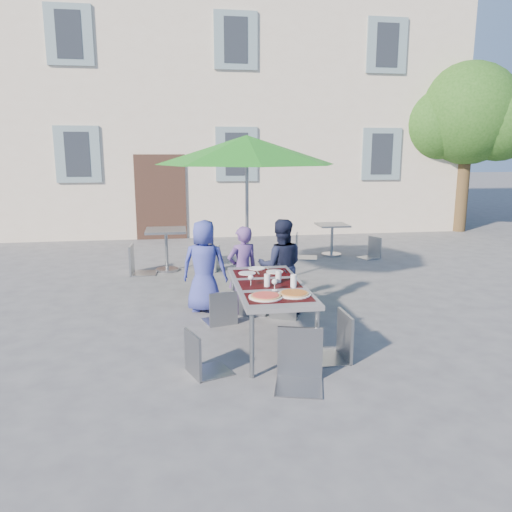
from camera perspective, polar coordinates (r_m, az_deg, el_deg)
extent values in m
plane|color=#4B4B4E|center=(6.40, 5.90, -9.05)|extent=(90.00, 90.00, 0.00)
cube|color=beige|center=(17.39, -3.89, 15.91)|extent=(13.00, 8.00, 7.00)
cube|color=maroon|center=(17.97, -4.07, 27.11)|extent=(13.60, 8.20, 8.20)
cube|color=#39231B|center=(13.30, -10.84, 6.60)|extent=(1.30, 0.06, 2.20)
cube|color=gray|center=(13.47, -19.71, 10.88)|extent=(1.10, 0.06, 1.40)
cube|color=#262B33|center=(13.45, -19.73, 10.88)|extent=(0.60, 0.04, 1.10)
cube|color=gray|center=(13.74, -20.60, 22.61)|extent=(1.10, 0.06, 1.40)
cube|color=#262B33|center=(13.72, -20.61, 22.63)|extent=(0.60, 0.04, 1.10)
cube|color=gray|center=(13.34, -2.24, 11.55)|extent=(1.10, 0.06, 1.40)
cube|color=#262B33|center=(13.32, -2.22, 11.55)|extent=(0.60, 0.04, 1.10)
cube|color=gray|center=(13.61, -2.34, 23.42)|extent=(1.10, 0.06, 1.40)
cube|color=#262B33|center=(13.59, -2.33, 23.44)|extent=(0.60, 0.04, 1.10)
cube|color=gray|center=(14.37, 14.14, 11.23)|extent=(1.10, 0.06, 1.40)
cube|color=#262B33|center=(14.35, 14.17, 11.23)|extent=(0.60, 0.04, 1.10)
cube|color=gray|center=(14.62, 14.74, 22.26)|extent=(1.10, 0.06, 1.40)
cube|color=#262B33|center=(14.60, 14.77, 22.27)|extent=(0.60, 0.04, 1.10)
cylinder|color=#4C3920|center=(15.56, 22.53, 7.77)|extent=(0.36, 0.36, 2.80)
sphere|color=#1B4813|center=(15.57, 23.10, 14.74)|extent=(2.80, 2.80, 2.80)
sphere|color=#1B4813|center=(15.41, 19.81, 13.90)|extent=(2.00, 2.00, 2.00)
sphere|color=#1B4813|center=(15.60, 26.08, 13.75)|extent=(2.20, 2.20, 2.20)
sphere|color=#1B4813|center=(16.22, 22.73, 16.40)|extent=(1.80, 1.80, 1.80)
cube|color=#494A4F|center=(5.88, 1.56, -3.47)|extent=(0.80, 1.85, 0.05)
cylinder|color=gray|center=(5.14, -0.47, -10.20)|extent=(0.05, 0.05, 0.70)
cylinder|color=gray|center=(5.28, 6.96, -9.69)|extent=(0.05, 0.05, 0.70)
cylinder|color=gray|center=(6.76, -2.63, -4.72)|extent=(0.05, 0.05, 0.70)
cylinder|color=gray|center=(6.87, 3.03, -4.47)|extent=(0.05, 0.05, 0.70)
cube|color=black|center=(5.36, 2.64, -4.72)|extent=(0.70, 0.42, 0.01)
cube|color=black|center=(5.88, 1.57, -3.20)|extent=(0.70, 0.42, 0.01)
cube|color=black|center=(6.40, 0.67, -1.93)|extent=(0.70, 0.42, 0.01)
cylinder|color=white|center=(5.33, 1.11, -4.69)|extent=(0.37, 0.37, 0.01)
cylinder|color=tan|center=(5.33, 1.11, -4.57)|extent=(0.33, 0.33, 0.01)
cylinder|color=#B01C11|center=(5.33, 1.11, -4.48)|extent=(0.28, 0.28, 0.01)
cylinder|color=white|center=(5.44, 4.38, -4.38)|extent=(0.36, 0.36, 0.01)
cylinder|color=tan|center=(5.44, 4.38, -4.26)|extent=(0.32, 0.32, 0.01)
cylinder|color=#982B0A|center=(5.43, 4.38, -4.18)|extent=(0.28, 0.28, 0.01)
cylinder|color=silver|center=(5.75, 1.28, -2.81)|extent=(0.07, 0.07, 0.15)
cylinder|color=silver|center=(5.93, 2.58, -2.35)|extent=(0.07, 0.07, 0.15)
cylinder|color=silver|center=(5.73, 4.31, -2.88)|extent=(0.07, 0.07, 0.15)
cylinder|color=silver|center=(5.80, -0.60, -3.42)|extent=(0.06, 0.06, 0.00)
cylinder|color=silver|center=(5.79, -0.60, -3.05)|extent=(0.01, 0.01, 0.08)
sphere|color=silver|center=(5.77, -0.60, -2.48)|extent=(0.06, 0.06, 0.06)
cylinder|color=silver|center=(5.62, 2.13, -3.91)|extent=(0.06, 0.06, 0.00)
cylinder|color=silver|center=(5.61, 2.13, -3.54)|extent=(0.01, 0.01, 0.08)
sphere|color=silver|center=(5.60, 2.13, -2.95)|extent=(0.06, 0.06, 0.06)
cylinder|color=white|center=(6.35, -1.02, -1.97)|extent=(0.22, 0.22, 0.01)
cube|color=#A2A4AA|center=(6.37, 0.23, -1.94)|extent=(0.02, 0.18, 0.00)
cylinder|color=white|center=(6.43, 2.15, -1.81)|extent=(0.22, 0.22, 0.01)
cube|color=#A2A4AA|center=(6.46, 3.37, -1.78)|extent=(0.02, 0.18, 0.00)
cylinder|color=white|center=(6.61, 0.07, -1.42)|extent=(0.22, 0.22, 0.01)
cube|color=#A2A4AA|center=(6.63, 1.27, -1.39)|extent=(0.02, 0.18, 0.00)
imported|color=#363F96|center=(7.18, -5.93, -1.16)|extent=(0.74, 0.57, 1.34)
imported|color=#593C7A|center=(7.05, -1.54, -1.66)|extent=(0.53, 0.43, 1.26)
imported|color=#161B32|center=(7.11, 2.85, -1.17)|extent=(0.70, 0.46, 1.35)
cube|color=gray|center=(6.77, -4.29, -4.13)|extent=(0.48, 0.48, 0.03)
cube|color=gray|center=(6.54, -3.77, -2.58)|extent=(0.38, 0.13, 0.47)
cylinder|color=gray|center=(7.03, -3.43, -5.31)|extent=(0.02, 0.02, 0.41)
cylinder|color=gray|center=(6.93, -6.04, -5.62)|extent=(0.02, 0.02, 0.41)
cylinder|color=gray|center=(6.73, -2.43, -6.09)|extent=(0.02, 0.02, 0.41)
cylinder|color=gray|center=(6.63, -5.15, -6.43)|extent=(0.02, 0.02, 0.41)
cube|color=gray|center=(7.13, -0.31, -3.38)|extent=(0.46, 0.46, 0.03)
cube|color=gray|center=(6.90, -0.47, -1.97)|extent=(0.37, 0.12, 0.45)
cylinder|color=gray|center=(7.33, 1.08, -4.64)|extent=(0.02, 0.02, 0.40)
cylinder|color=gray|center=(7.36, -1.44, -4.57)|extent=(0.02, 0.02, 0.40)
cylinder|color=gray|center=(7.02, 0.87, -5.39)|extent=(0.02, 0.02, 0.40)
cylinder|color=gray|center=(7.05, -1.76, -5.31)|extent=(0.02, 0.02, 0.40)
cube|color=gray|center=(7.01, 3.43, -3.64)|extent=(0.50, 0.50, 0.03)
cube|color=gray|center=(6.78, 3.14, -2.19)|extent=(0.36, 0.18, 0.45)
cylinder|color=gray|center=(7.19, 4.96, -4.99)|extent=(0.02, 0.02, 0.40)
cylinder|color=gray|center=(7.25, 2.41, -4.81)|extent=(0.02, 0.02, 0.40)
cylinder|color=gray|center=(6.88, 4.47, -5.76)|extent=(0.02, 0.02, 0.40)
cylinder|color=gray|center=(6.95, 1.81, -5.56)|extent=(0.02, 0.02, 0.40)
cube|color=gray|center=(5.26, -5.37, -8.88)|extent=(0.51, 0.51, 0.03)
cube|color=gray|center=(5.11, -7.35, -6.76)|extent=(0.16, 0.38, 0.47)
cylinder|color=gray|center=(5.26, -2.84, -11.36)|extent=(0.02, 0.02, 0.41)
cylinder|color=gray|center=(5.55, -4.43, -10.14)|extent=(0.02, 0.02, 0.41)
cylinder|color=gray|center=(5.13, -6.29, -12.04)|extent=(0.02, 0.02, 0.41)
cylinder|color=gray|center=(5.42, -7.73, -10.74)|extent=(0.02, 0.02, 0.41)
cube|color=gray|center=(5.59, 8.15, -7.10)|extent=(0.46, 0.46, 0.03)
cube|color=gray|center=(5.58, 10.30, -4.36)|extent=(0.04, 0.45, 0.53)
cylinder|color=gray|center=(5.79, 5.66, -8.92)|extent=(0.02, 0.02, 0.47)
cylinder|color=gray|center=(5.45, 6.80, -10.31)|extent=(0.02, 0.02, 0.47)
cylinder|color=gray|center=(5.90, 9.26, -8.61)|extent=(0.02, 0.02, 0.47)
cylinder|color=gray|center=(5.57, 10.60, -9.93)|extent=(0.02, 0.02, 0.47)
cube|color=slate|center=(4.90, 5.02, -9.59)|extent=(0.56, 0.56, 0.03)
cube|color=slate|center=(5.02, 5.14, -5.78)|extent=(0.45, 0.15, 0.55)
cylinder|color=slate|center=(4.83, 2.50, -13.15)|extent=(0.02, 0.02, 0.48)
cylinder|color=slate|center=(4.82, 7.29, -13.29)|extent=(0.02, 0.02, 0.48)
cylinder|color=slate|center=(5.19, 2.81, -11.32)|extent=(0.02, 0.02, 0.48)
cylinder|color=slate|center=(5.18, 7.25, -11.44)|extent=(0.02, 0.02, 0.48)
cylinder|color=#A2A4AA|center=(8.45, -1.00, -3.41)|extent=(0.50, 0.50, 0.10)
cylinder|color=gray|center=(8.22, -1.03, 4.18)|extent=(0.06, 0.06, 2.35)
cone|color=#1C791A|center=(8.15, -1.06, 12.05)|extent=(2.92, 2.92, 0.46)
cylinder|color=#A2A4AA|center=(9.86, -10.10, -1.54)|extent=(0.44, 0.44, 0.04)
cylinder|color=gray|center=(9.78, -10.18, 0.51)|extent=(0.06, 0.06, 0.76)
cube|color=gray|center=(9.71, -10.27, 2.90)|extent=(0.76, 0.76, 0.04)
cube|color=gray|center=(9.61, -12.78, 0.92)|extent=(0.50, 0.50, 0.03)
cube|color=gray|center=(9.59, -14.18, 2.53)|extent=(0.06, 0.47, 0.56)
cylinder|color=gray|center=(9.44, -11.66, -0.81)|extent=(0.02, 0.02, 0.49)
cylinder|color=gray|center=(9.83, -11.41, -0.29)|extent=(0.02, 0.02, 0.49)
cylinder|color=gray|center=(9.50, -14.06, -0.85)|extent=(0.02, 0.02, 0.49)
cylinder|color=gray|center=(9.88, -13.72, -0.34)|extent=(0.02, 0.02, 0.49)
cube|color=gray|center=(9.71, -5.56, 0.86)|extent=(0.50, 0.50, 0.03)
cube|color=gray|center=(9.63, -4.48, 2.23)|extent=(0.14, 0.40, 0.48)
cylinder|color=gray|center=(9.96, -6.30, -0.17)|extent=(0.02, 0.02, 0.42)
cylinder|color=gray|center=(9.63, -6.76, -0.60)|extent=(0.02, 0.02, 0.42)
cylinder|color=gray|center=(9.89, -4.35, -0.22)|extent=(0.02, 0.02, 0.42)
cylinder|color=gray|center=(9.56, -4.74, -0.66)|extent=(0.02, 0.02, 0.42)
cylinder|color=#A2A4AA|center=(11.28, 8.61, 0.19)|extent=(0.44, 0.44, 0.04)
cylinder|color=gray|center=(11.22, 8.66, 1.73)|extent=(0.06, 0.06, 0.65)
cube|color=gray|center=(11.16, 8.72, 3.53)|extent=(0.65, 0.65, 0.04)
cube|color=gray|center=(10.82, 5.84, 2.29)|extent=(0.56, 0.56, 0.03)
cube|color=gray|center=(10.79, 4.73, 3.73)|extent=(0.16, 0.44, 0.54)
cylinder|color=gray|center=(10.68, 6.83, 0.78)|extent=(0.02, 0.02, 0.47)
cylinder|color=gray|center=(11.06, 6.84, 1.16)|extent=(0.02, 0.02, 0.47)
cylinder|color=gray|center=(10.68, 4.75, 0.83)|extent=(0.02, 0.02, 0.47)
cylinder|color=gray|center=(11.06, 4.84, 1.21)|extent=(0.02, 0.02, 0.47)
cube|color=gray|center=(11.04, 12.78, 1.85)|extent=(0.50, 0.50, 0.03)
cube|color=gray|center=(11.13, 13.51, 3.09)|extent=(0.18, 0.36, 0.46)
cylinder|color=gray|center=(11.08, 11.53, 0.83)|extent=(0.02, 0.02, 0.40)
cylinder|color=gray|center=(10.85, 12.72, 0.55)|extent=(0.02, 0.02, 0.40)
cylinder|color=gray|center=(11.30, 12.74, 1.00)|extent=(0.02, 0.02, 0.40)
cylinder|color=gray|center=(11.08, 13.93, 0.72)|extent=(0.02, 0.02, 0.40)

